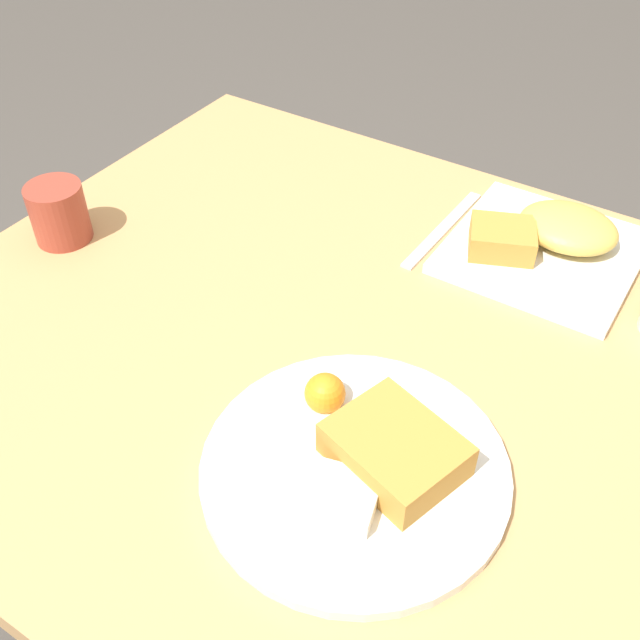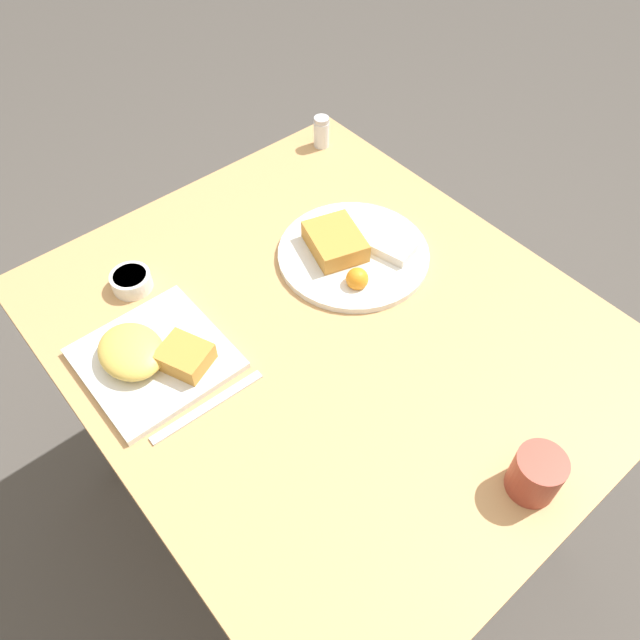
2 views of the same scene
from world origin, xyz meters
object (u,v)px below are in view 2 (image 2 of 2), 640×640
(sauce_ramekin, at_px, (131,281))
(butter_knife, at_px, (209,408))
(coffee_mug, at_px, (536,474))
(plate_square_near, at_px, (150,356))
(plate_oval_far, at_px, (352,251))
(salt_shaker, at_px, (321,134))

(sauce_ramekin, relative_size, butter_knife, 0.36)
(sauce_ramekin, xyz_separation_m, coffee_mug, (0.76, 0.26, 0.02))
(butter_knife, bearing_deg, plate_square_near, 101.12)
(plate_oval_far, distance_m, coffee_mug, 0.56)
(plate_square_near, xyz_separation_m, sauce_ramekin, (-0.18, 0.06, -0.00))
(salt_shaker, bearing_deg, plate_square_near, -65.06)
(plate_square_near, height_order, butter_knife, plate_square_near)
(butter_knife, bearing_deg, sauce_ramekin, 84.58)
(plate_oval_far, xyz_separation_m, salt_shaker, (-0.33, 0.20, 0.02))
(sauce_ramekin, bearing_deg, butter_knife, -7.07)
(plate_oval_far, distance_m, sauce_ramekin, 0.44)
(plate_oval_far, xyz_separation_m, butter_knife, (0.11, -0.42, -0.01))
(sauce_ramekin, bearing_deg, salt_shaker, 101.48)
(salt_shaker, bearing_deg, sauce_ramekin, -78.52)
(plate_square_near, distance_m, plate_oval_far, 0.45)
(plate_square_near, distance_m, coffee_mug, 0.66)
(plate_oval_far, bearing_deg, butter_knife, -74.86)
(plate_square_near, xyz_separation_m, coffee_mug, (0.57, 0.32, 0.02))
(sauce_ramekin, bearing_deg, plate_square_near, -19.50)
(plate_oval_far, bearing_deg, plate_square_near, -93.87)
(plate_oval_far, xyz_separation_m, sauce_ramekin, (-0.21, -0.38, 0.00))
(plate_square_near, bearing_deg, plate_oval_far, 86.13)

